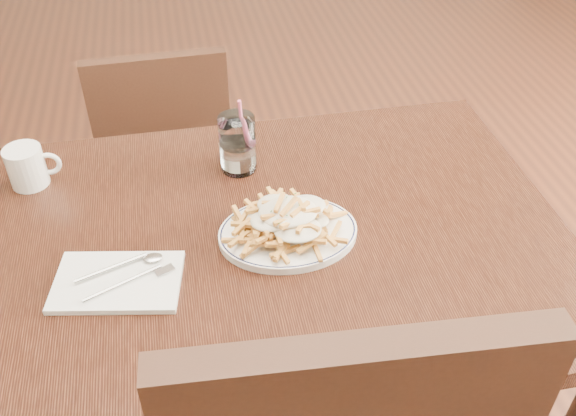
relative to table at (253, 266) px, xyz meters
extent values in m
cube|color=black|center=(0.00, 0.00, 0.06)|extent=(1.20, 0.80, 0.04)
cylinder|color=black|center=(-0.55, 0.35, -0.32)|extent=(0.05, 0.05, 0.71)
cylinder|color=black|center=(0.55, 0.35, -0.32)|extent=(0.05, 0.05, 0.71)
cube|color=black|center=(-0.16, 0.83, -0.29)|extent=(0.39, 0.39, 0.04)
cube|color=black|center=(-0.15, 0.66, -0.06)|extent=(0.38, 0.05, 0.41)
cylinder|color=black|center=(0.00, 0.99, -0.49)|extent=(0.03, 0.03, 0.37)
cylinder|color=black|center=(-0.33, 0.98, -0.49)|extent=(0.03, 0.03, 0.37)
cylinder|color=black|center=(0.01, 0.67, -0.49)|extent=(0.03, 0.03, 0.37)
cylinder|color=black|center=(-0.32, 0.66, -0.49)|extent=(0.03, 0.03, 0.37)
torus|color=black|center=(0.07, -0.01, 0.09)|extent=(0.30, 0.30, 0.01)
ellipsoid|color=silver|center=(0.07, -0.01, 0.14)|extent=(0.17, 0.14, 0.02)
cube|color=silver|center=(-0.25, -0.08, 0.08)|extent=(0.24, 0.18, 0.01)
cylinder|color=white|center=(0.01, 0.22, 0.14)|extent=(0.08, 0.08, 0.12)
cylinder|color=white|center=(0.01, 0.22, 0.11)|extent=(0.07, 0.07, 0.06)
cylinder|color=#FF6192|center=(0.02, 0.23, 0.17)|extent=(0.02, 0.04, 0.16)
cylinder|color=white|center=(-0.43, 0.25, 0.12)|extent=(0.08, 0.08, 0.09)
torus|color=white|center=(-0.38, 0.25, 0.12)|extent=(0.05, 0.01, 0.05)
camera|label=1|loc=(-0.10, -0.89, 0.89)|focal=40.00mm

